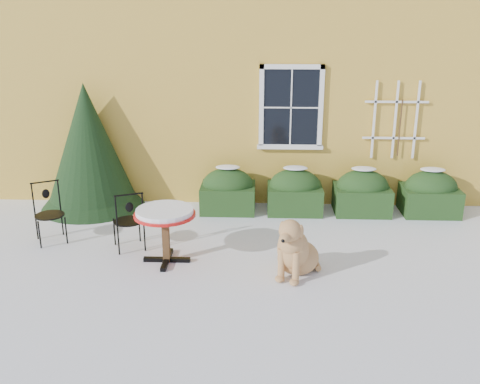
{
  "coord_description": "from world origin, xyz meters",
  "views": [
    {
      "loc": [
        0.35,
        -7.33,
        3.68
      ],
      "look_at": [
        0.0,
        1.0,
        0.9
      ],
      "focal_mm": 40.0,
      "sensor_mm": 36.0,
      "label": 1
    }
  ],
  "objects_px": {
    "patio_chair_near": "(129,220)",
    "evergreen_shrub": "(90,159)",
    "patio_chair_far": "(49,213)",
    "bistro_table": "(165,218)",
    "dog": "(295,251)"
  },
  "relations": [
    {
      "from": "bistro_table",
      "to": "patio_chair_near",
      "type": "height_order",
      "value": "patio_chair_near"
    },
    {
      "from": "bistro_table",
      "to": "patio_chair_far",
      "type": "bearing_deg",
      "value": 160.68
    },
    {
      "from": "bistro_table",
      "to": "dog",
      "type": "height_order",
      "value": "dog"
    },
    {
      "from": "patio_chair_far",
      "to": "evergreen_shrub",
      "type": "bearing_deg",
      "value": 54.78
    },
    {
      "from": "patio_chair_near",
      "to": "dog",
      "type": "distance_m",
      "value": 2.78
    },
    {
      "from": "evergreen_shrub",
      "to": "patio_chair_far",
      "type": "height_order",
      "value": "evergreen_shrub"
    },
    {
      "from": "bistro_table",
      "to": "dog",
      "type": "relative_size",
      "value": 0.91
    },
    {
      "from": "patio_chair_near",
      "to": "evergreen_shrub",
      "type": "bearing_deg",
      "value": -82.31
    },
    {
      "from": "bistro_table",
      "to": "patio_chair_far",
      "type": "height_order",
      "value": "patio_chair_far"
    },
    {
      "from": "dog",
      "to": "patio_chair_near",
      "type": "bearing_deg",
      "value": -172.87
    },
    {
      "from": "patio_chair_far",
      "to": "dog",
      "type": "height_order",
      "value": "patio_chair_far"
    },
    {
      "from": "evergreen_shrub",
      "to": "dog",
      "type": "xyz_separation_m",
      "value": [
        3.88,
        -2.84,
        -0.6
      ]
    },
    {
      "from": "patio_chair_far",
      "to": "patio_chair_near",
      "type": "bearing_deg",
      "value": -40.15
    },
    {
      "from": "bistro_table",
      "to": "evergreen_shrub",
      "type": "bearing_deg",
      "value": 127.78
    },
    {
      "from": "bistro_table",
      "to": "patio_chair_far",
      "type": "xyz_separation_m",
      "value": [
        -2.11,
        0.74,
        -0.22
      ]
    }
  ]
}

